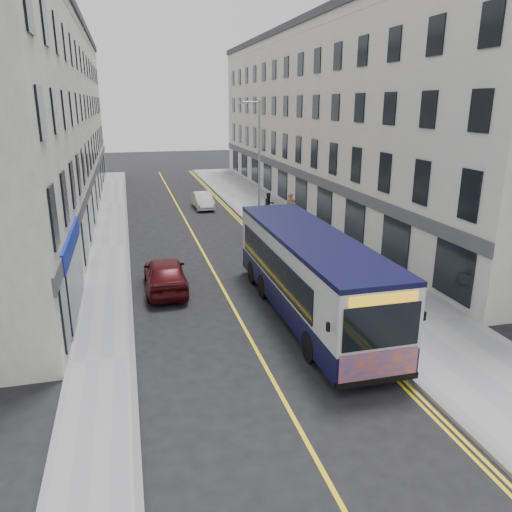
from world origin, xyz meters
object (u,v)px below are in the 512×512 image
bicycle (376,285)px  streetlamp (258,162)px  car_white (203,200)px  pedestrian_far (269,204)px  car_maroon (165,274)px  pedestrian_near (291,208)px  city_bus (309,272)px

bicycle → streetlamp: bearing=-6.6°
bicycle → car_white: 20.81m
pedestrian_far → car_white: (-4.05, 4.42, -0.34)m
car_white → pedestrian_far: bearing=-47.7°
car_maroon → pedestrian_near: bearing=-131.2°
bicycle → pedestrian_near: (0.76, 13.51, 0.48)m
bicycle → pedestrian_far: (-0.05, 15.98, 0.31)m
city_bus → pedestrian_far: bearing=79.0°
pedestrian_near → car_white: bearing=132.9°
city_bus → pedestrian_far: city_bus is taller
car_white → car_maroon: bearing=-104.2°
bicycle → pedestrian_near: bearing=-17.8°
streetlamp → pedestrian_near: 4.23m
city_bus → bicycle: bearing=14.7°
city_bus → car_maroon: bearing=140.6°
pedestrian_far → car_maroon: 15.18m
city_bus → car_maroon: 6.64m
city_bus → bicycle: city_bus is taller
streetlamp → pedestrian_near: streetlamp is taller
bicycle → pedestrian_far: size_ratio=1.20×
city_bus → pedestrian_far: 17.18m
pedestrian_near → pedestrian_far: 2.61m
bicycle → car_maroon: size_ratio=0.45×
city_bus → car_maroon: size_ratio=2.55×
pedestrian_near → car_white: pedestrian_near is taller
pedestrian_far → car_maroon: pedestrian_far is taller
bicycle → pedestrian_far: bearing=-14.4°
city_bus → streetlamp: bearing=83.4°
city_bus → car_maroon: city_bus is taller
bicycle → car_maroon: car_maroon is taller
streetlamp → car_maroon: streetlamp is taller
streetlamp → car_maroon: size_ratio=1.82×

